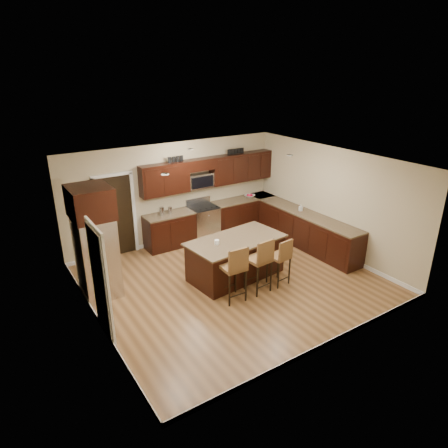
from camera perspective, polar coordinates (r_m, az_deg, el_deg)
floor at (r=9.06m, az=1.21°, el=-8.13°), size 6.00×6.00×0.00m
ceiling at (r=8.07m, az=1.36°, el=8.75°), size 6.00×6.00×0.00m
wall_back at (r=10.73m, az=-7.03°, el=4.40°), size 6.00×0.00×6.00m
wall_left at (r=7.36m, az=-18.50°, el=-4.91°), size 0.00×5.50×5.50m
wall_right at (r=10.37m, az=15.15°, el=3.18°), size 0.00×5.50×5.50m
base_cabinets at (r=10.94m, az=5.22°, el=-0.13°), size 4.02×3.96×0.92m
upper_cabinets at (r=10.94m, az=-1.82°, el=7.55°), size 4.00×0.33×0.80m
range at (r=11.07m, az=-2.98°, el=0.27°), size 0.76×0.64×1.11m
microwave at (r=10.83m, az=-3.51°, el=6.18°), size 0.76×0.31×0.40m
doorway at (r=10.25m, az=-15.19°, el=1.06°), size 0.85×0.03×2.06m
pantry_door at (r=7.25m, az=-17.39°, el=-8.13°), size 0.03×0.80×2.04m
letter_decor at (r=10.76m, az=-2.51°, el=9.80°), size 2.20×0.03×0.15m
island at (r=9.08m, az=1.68°, el=-5.01°), size 2.28×1.35×0.92m
stool_left at (r=7.99m, az=1.55°, el=-6.26°), size 0.47×0.47×1.22m
stool_mid at (r=8.34m, az=5.29°, el=-5.07°), size 0.49×0.49×1.22m
stool_right at (r=8.72m, az=8.17°, el=-4.63°), size 0.44×0.44×1.08m
refrigerator at (r=8.49m, az=-17.96°, el=-2.29°), size 0.79×0.92×2.35m
floor_mat at (r=10.82m, az=4.10°, el=-2.96°), size 0.97×0.76×0.01m
fruit_bowl at (r=11.73m, az=3.71°, el=4.01°), size 0.38×0.38×0.07m
soap_bottle at (r=10.77m, az=10.90°, el=2.32°), size 0.10×0.10×0.18m
canister_tall at (r=10.36m, az=-8.89°, el=1.80°), size 0.12×0.12×0.22m
canister_short at (r=10.45m, az=-7.73°, el=1.94°), size 0.11×0.11×0.18m
island_jar at (r=8.60m, az=-1.03°, el=-2.60°), size 0.10×0.10×0.10m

